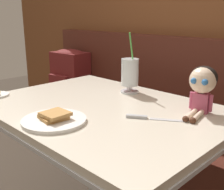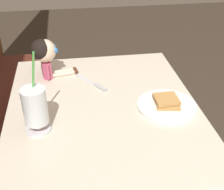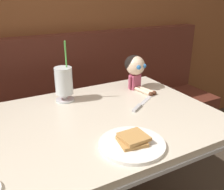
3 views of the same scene
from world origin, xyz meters
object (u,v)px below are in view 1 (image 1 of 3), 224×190
milkshake_glass (130,74)px  butter_knife (145,118)px  seated_doll (203,83)px  backpack (70,72)px  toast_plate (54,119)px

milkshake_glass → butter_knife: size_ratio=1.52×
seated_doll → backpack: bearing=165.4°
milkshake_glass → seated_doll: (0.42, -0.02, 0.03)m
milkshake_glass → seated_doll: 0.42m
seated_doll → backpack: (-1.40, 0.36, -0.21)m
butter_knife → milkshake_glass: bearing=140.6°
milkshake_glass → backpack: size_ratio=0.78×
milkshake_glass → seated_doll: bearing=-3.2°
toast_plate → milkshake_glass: size_ratio=0.79×
seated_doll → milkshake_glass: bearing=176.8°
toast_plate → butter_knife: (0.22, 0.28, -0.01)m
milkshake_glass → butter_knife: milkshake_glass is taller
milkshake_glass → butter_knife: (0.30, -0.25, -0.10)m
backpack → toast_plate: bearing=-39.4°
seated_doll → backpack: 1.46m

